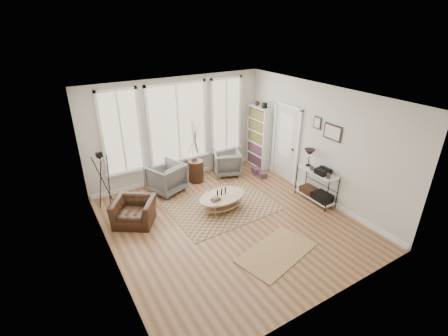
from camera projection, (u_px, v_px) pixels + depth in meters
room at (231, 166)px, 6.92m from camera, size 5.50×5.54×2.90m
bay_window at (178, 125)px, 8.91m from camera, size 4.14×0.12×2.24m
door at (286, 142)px, 9.11m from camera, size 0.09×1.06×2.22m
bookcase at (259, 137)px, 9.95m from camera, size 0.31×0.85×2.06m
low_shelf at (316, 183)px, 8.16m from camera, size 0.38×1.08×1.30m
wall_art at (328, 130)px, 7.69m from camera, size 0.04×0.88×0.44m
rug_main at (222, 206)px, 8.11m from camera, size 2.57×1.96×0.01m
rug_runner at (277, 252)px, 6.53m from camera, size 1.80×1.28×0.01m
coffee_table at (222, 199)px, 7.86m from camera, size 1.29×0.88×0.56m
armchair_left at (166, 178)px, 8.68m from camera, size 1.10×1.12×0.79m
armchair_right at (227, 163)px, 9.66m from camera, size 0.99×1.00×0.71m
side_table at (195, 154)px, 9.01m from camera, size 0.42×0.42×1.77m
vase at (194, 155)px, 9.19m from camera, size 0.22×0.22×0.22m
accent_chair at (134, 211)px, 7.38m from camera, size 1.19×1.16×0.59m
tripod_camera at (104, 183)px, 7.81m from camera, size 0.52×0.52×1.47m
book_stack_near at (256, 171)px, 9.78m from camera, size 0.26×0.30×0.17m
book_stack_far at (263, 175)px, 9.55m from camera, size 0.26×0.29×0.16m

